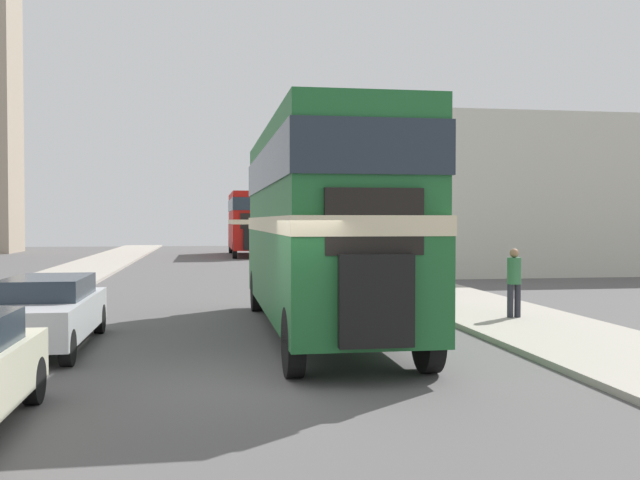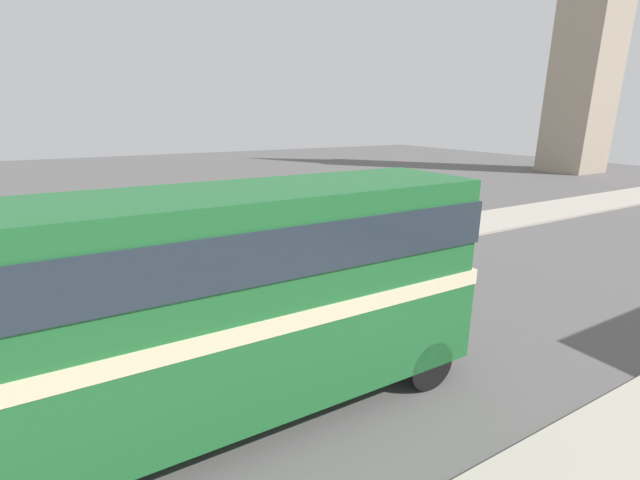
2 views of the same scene
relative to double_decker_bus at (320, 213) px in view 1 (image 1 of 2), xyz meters
name	(u,v)px [view 1 (image 1 of 2)]	position (x,y,z in m)	size (l,w,h in m)	color
ground_plane	(254,382)	(-1.75, -4.49, -2.65)	(120.00, 120.00, 0.00)	#565454
double_decker_bus	(320,213)	(0.00, 0.00, 0.00)	(2.53, 10.58, 4.45)	#1E602D
bus_distant	(247,219)	(0.38, 35.55, -0.01)	(2.38, 10.18, 4.44)	#B2140F
car_parked_mid	(46,311)	(-5.56, -0.96, -1.92)	(1.68, 4.54, 1.39)	silver
pedestrian_walking	(514,278)	(4.98, 1.00, -1.58)	(0.34, 0.34, 1.69)	#282833
bicycle_on_pavement	(443,280)	(5.38, 7.51, -2.17)	(0.05, 1.76, 0.78)	black
shop_building_block	(611,198)	(17.84, 17.95, 0.97)	(21.08, 9.17, 7.25)	beige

